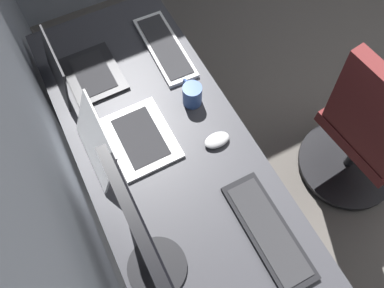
{
  "coord_description": "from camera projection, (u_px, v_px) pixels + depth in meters",
  "views": [
    {
      "loc": [
        -0.19,
        2.07,
        2.01
      ],
      "look_at": [
        0.29,
        1.82,
        0.95
      ],
      "focal_mm": 34.38,
      "sensor_mm": 36.0,
      "label": 1
    }
  ],
  "objects": [
    {
      "name": "monitor_primary",
      "position": [
        151.0,
        253.0,
        1.0
      ],
      "size": [
        0.54,
        0.2,
        0.43
      ],
      "color": "black",
      "rests_on": "desk"
    },
    {
      "name": "keyboard_spare",
      "position": [
        165.0,
        47.0,
        1.64
      ],
      "size": [
        0.42,
        0.15,
        0.02
      ],
      "color": "silver",
      "rests_on": "desk"
    },
    {
      "name": "office_chair",
      "position": [
        368.0,
        136.0,
        1.76
      ],
      "size": [
        0.56,
        0.57,
        0.97
      ],
      "color": "maroon",
      "rests_on": "ground"
    },
    {
      "name": "mouse_main",
      "position": [
        217.0,
        140.0,
        1.42
      ],
      "size": [
        0.06,
        0.1,
        0.03
      ],
      "primitive_type": "ellipsoid",
      "color": "silver",
      "rests_on": "desk"
    },
    {
      "name": "drawer_pedestal",
      "position": [
        151.0,
        159.0,
        1.83
      ],
      "size": [
        0.4,
        0.51,
        0.69
      ],
      "color": "#38383D",
      "rests_on": "ground"
    },
    {
      "name": "laptop_leftmost",
      "position": [
        79.0,
        72.0,
        1.53
      ],
      "size": [
        0.29,
        0.27,
        0.22
      ],
      "color": "black",
      "rests_on": "desk"
    },
    {
      "name": "laptop_left",
      "position": [
        123.0,
        139.0,
        1.38
      ],
      "size": [
        0.31,
        0.33,
        0.23
      ],
      "color": "white",
      "rests_on": "desk"
    },
    {
      "name": "keyboard_main",
      "position": [
        268.0,
        231.0,
        1.27
      ],
      "size": [
        0.42,
        0.14,
        0.02
      ],
      "color": "black",
      "rests_on": "desk"
    },
    {
      "name": "coffee_mug",
      "position": [
        192.0,
        94.0,
        1.48
      ],
      "size": [
        0.12,
        0.08,
        0.1
      ],
      "color": "#335193",
      "rests_on": "desk"
    },
    {
      "name": "desk",
      "position": [
        181.0,
        183.0,
        1.44
      ],
      "size": [
        1.9,
        0.65,
        0.73
      ],
      "color": "#38383D",
      "rests_on": "ground"
    },
    {
      "name": "wall_back",
      "position": [
        46.0,
        284.0,
        0.66
      ],
      "size": [
        4.85,
        0.1,
        2.6
      ],
      "primitive_type": "cube",
      "color": "#8C939E",
      "rests_on": "ground"
    }
  ]
}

